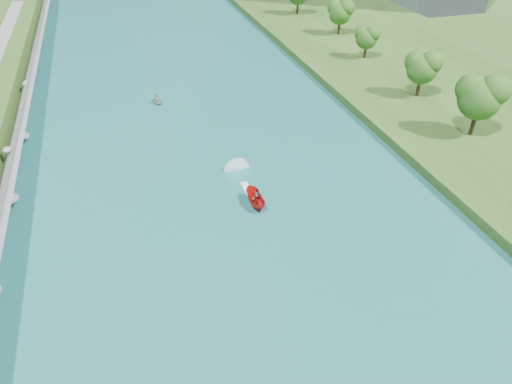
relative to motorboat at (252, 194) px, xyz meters
name	(u,v)px	position (x,y,z in m)	size (l,w,h in m)	color
ground	(252,272)	(-3.80, -12.73, -0.87)	(260.00, 260.00, 0.00)	#2D5119
river_water	(211,175)	(-3.80, 7.27, -0.82)	(55.00, 240.00, 0.10)	#1C6A67
riprap_bank	(2,200)	(-29.64, 6.15, 0.92)	(4.55, 236.00, 4.32)	slate
trees_east	(390,50)	(36.34, 31.55, 5.40)	(10.40, 136.01, 11.09)	#224B14
motorboat	(252,194)	(0.00, 0.00, 0.00)	(3.60, 19.12, 1.94)	red
raft	(157,101)	(-7.61, 33.98, -0.41)	(2.94, 3.52, 1.59)	gray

